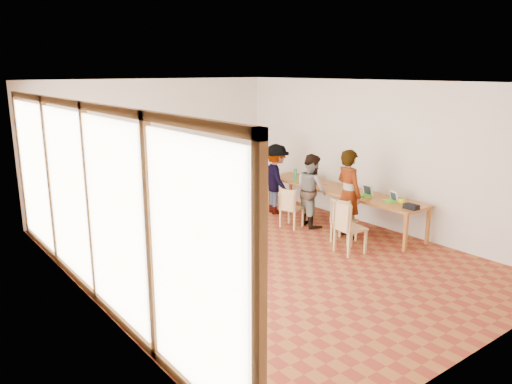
{
  "coord_description": "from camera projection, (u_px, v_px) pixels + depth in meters",
  "views": [
    {
      "loc": [
        -5.13,
        -6.56,
        3.2
      ],
      "look_at": [
        0.06,
        0.2,
        1.1
      ],
      "focal_mm": 35.0,
      "sensor_mm": 36.0,
      "label": 1
    }
  ],
  "objects": [
    {
      "name": "condiment_cup",
      "position": [
        280.0,
        174.0,
        11.88
      ],
      "size": [
        0.08,
        0.08,
        0.06
      ],
      "primitive_type": "cylinder",
      "color": "white",
      "rests_on": "communal_table"
    },
    {
      "name": "laptop_far",
      "position": [
        312.0,
        178.0,
        11.26
      ],
      "size": [
        0.22,
        0.25,
        0.2
      ],
      "rotation": [
        0.0,
        0.0,
        -0.08
      ],
      "color": "#4FD825",
      "rests_on": "communal_table"
    },
    {
      "name": "chair_far",
      "position": [
        290.0,
        204.0,
        10.23
      ],
      "size": [
        0.49,
        0.49,
        0.45
      ],
      "rotation": [
        0.0,
        0.0,
        0.3
      ],
      "color": "tan",
      "rests_on": "ground"
    },
    {
      "name": "person_near",
      "position": [
        349.0,
        194.0,
        9.58
      ],
      "size": [
        0.52,
        0.7,
        1.74
      ],
      "primitive_type": "imported",
      "rotation": [
        0.0,
        0.0,
        1.4
      ],
      "color": "gray",
      "rests_on": "ground"
    },
    {
      "name": "window_wall",
      "position": [
        88.0,
        199.0,
        6.74
      ],
      "size": [
        0.1,
        8.0,
        3.0
      ],
      "primitive_type": "cube",
      "color": "white",
      "rests_on": "ground"
    },
    {
      "name": "communal_table",
      "position": [
        340.0,
        191.0,
        10.53
      ],
      "size": [
        0.8,
        4.0,
        0.75
      ],
      "color": "#A96125",
      "rests_on": "ground"
    },
    {
      "name": "person_far",
      "position": [
        276.0,
        179.0,
        11.25
      ],
      "size": [
        0.87,
        1.15,
        1.59
      ],
      "primitive_type": "imported",
      "rotation": [
        0.0,
        0.0,
        1.27
      ],
      "color": "gray",
      "rests_on": "ground"
    },
    {
      "name": "clear_glass",
      "position": [
        313.0,
        184.0,
        10.75
      ],
      "size": [
        0.07,
        0.07,
        0.09
      ],
      "primitive_type": "cylinder",
      "color": "silver",
      "rests_on": "communal_table"
    },
    {
      "name": "ground",
      "position": [
        260.0,
        255.0,
        8.85
      ],
      "size": [
        8.0,
        8.0,
        0.0
      ],
      "primitive_type": "plane",
      "color": "brown",
      "rests_on": "ground"
    },
    {
      "name": "green_bottle",
      "position": [
        295.0,
        175.0,
        11.2
      ],
      "size": [
        0.07,
        0.07,
        0.28
      ],
      "primitive_type": "cylinder",
      "color": "#23813A",
      "rests_on": "communal_table"
    },
    {
      "name": "chair_spare",
      "position": [
        177.0,
        230.0,
        8.39
      ],
      "size": [
        0.6,
        0.6,
        0.49
      ],
      "rotation": [
        0.0,
        0.0,
        2.54
      ],
      "color": "tan",
      "rests_on": "ground"
    },
    {
      "name": "chair_mid",
      "position": [
        342.0,
        216.0,
        9.34
      ],
      "size": [
        0.49,
        0.49,
        0.46
      ],
      "rotation": [
        0.0,
        0.0,
        0.28
      ],
      "color": "tan",
      "rests_on": "ground"
    },
    {
      "name": "laptop_mid",
      "position": [
        366.0,
        193.0,
        9.93
      ],
      "size": [
        0.26,
        0.29,
        0.22
      ],
      "rotation": [
        0.0,
        0.0,
        -0.11
      ],
      "color": "#4FD825",
      "rests_on": "communal_table"
    },
    {
      "name": "laptop_near",
      "position": [
        392.0,
        199.0,
        9.51
      ],
      "size": [
        0.26,
        0.28,
        0.2
      ],
      "rotation": [
        0.0,
        0.0,
        -0.32
      ],
      "color": "#4FD825",
      "rests_on": "communal_table"
    },
    {
      "name": "pink_phone",
      "position": [
        325.0,
        184.0,
        10.94
      ],
      "size": [
        0.05,
        0.1,
        0.01
      ],
      "primitive_type": "cube",
      "color": "#BC4273",
      "rests_on": "communal_table"
    },
    {
      "name": "ceiling",
      "position": [
        261.0,
        81.0,
        8.13
      ],
      "size": [
        6.0,
        8.0,
        0.04
      ],
      "primitive_type": "cube",
      "color": "white",
      "rests_on": "wall_back"
    },
    {
      "name": "person_mid",
      "position": [
        312.0,
        190.0,
        10.35
      ],
      "size": [
        0.74,
        0.86,
        1.52
      ],
      "primitive_type": "imported",
      "rotation": [
        0.0,
        0.0,
        1.32
      ],
      "color": "gray",
      "rests_on": "ground"
    },
    {
      "name": "wall_right",
      "position": [
        375.0,
        154.0,
        10.27
      ],
      "size": [
        0.1,
        8.0,
        3.0
      ],
      "primitive_type": "cube",
      "color": "beige",
      "rests_on": "ground"
    },
    {
      "name": "side_table",
      "position": [
        126.0,
        208.0,
        9.37
      ],
      "size": [
        0.9,
        0.9,
        0.75
      ],
      "rotation": [
        0.0,
        0.0,
        0.33
      ],
      "color": "#A96125",
      "rests_on": "ground"
    },
    {
      "name": "chair_empty",
      "position": [
        231.0,
        184.0,
        12.12
      ],
      "size": [
        0.45,
        0.45,
        0.43
      ],
      "rotation": [
        0.0,
        0.0,
        -0.24
      ],
      "color": "tan",
      "rests_on": "ground"
    },
    {
      "name": "wall_back",
      "position": [
        154.0,
        145.0,
        11.57
      ],
      "size": [
        6.0,
        0.1,
        3.0
      ],
      "primitive_type": "cube",
      "color": "beige",
      "rests_on": "ground"
    },
    {
      "name": "chair_near",
      "position": [
        346.0,
        222.0,
        8.77
      ],
      "size": [
        0.49,
        0.49,
        0.51
      ],
      "rotation": [
        0.0,
        0.0,
        -0.12
      ],
      "color": "tan",
      "rests_on": "ground"
    },
    {
      "name": "wall_front",
      "position": [
        487.0,
        230.0,
        5.41
      ],
      "size": [
        6.0,
        0.1,
        3.0
      ],
      "primitive_type": "cube",
      "color": "beige",
      "rests_on": "ground"
    },
    {
      "name": "black_pouch",
      "position": [
        411.0,
        207.0,
        8.98
      ],
      "size": [
        0.16,
        0.26,
        0.09
      ],
      "primitive_type": "cube",
      "color": "black",
      "rests_on": "communal_table"
    },
    {
      "name": "yellow_mug",
      "position": [
        402.0,
        201.0,
        9.34
      ],
      "size": [
        0.14,
        0.14,
        0.09
      ],
      "primitive_type": "imported",
      "rotation": [
        0.0,
        0.0,
        -0.17
      ],
      "color": "yellow",
      "rests_on": "communal_table"
    }
  ]
}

